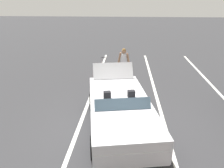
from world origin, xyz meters
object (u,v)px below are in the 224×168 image
Objects in this scene: convertible_car at (121,114)px; traveler_person at (124,64)px; suitcase_medium_bright at (103,71)px; suitcase_large_black at (110,80)px.

convertible_car is 4.04m from traveler_person.
traveler_person is at bearing 62.98° from suitcase_medium_bright.
suitcase_medium_bright is at bearing -111.92° from traveler_person.
traveler_person reaches higher than suitcase_large_black.
suitcase_medium_bright is (-4.78, -1.03, -0.28)m from convertible_car.
traveler_person reaches higher than convertible_car.
suitcase_medium_bright is at bearing -177.74° from convertible_car.
convertible_car is 4.90m from suitcase_medium_bright.
suitcase_large_black is 1.49m from suitcase_medium_bright.
suitcase_medium_bright is 1.42m from traveler_person.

